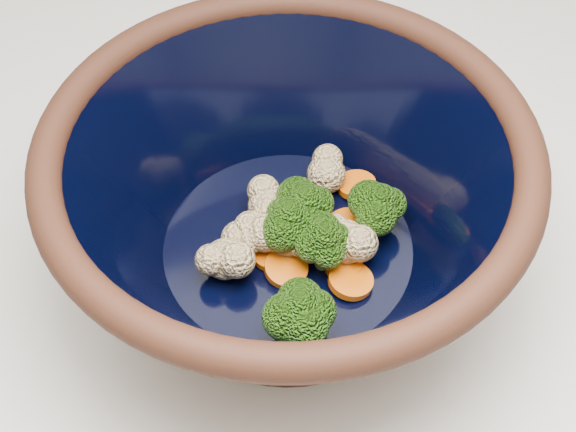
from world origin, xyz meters
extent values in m
cube|color=white|center=(0.00, 0.00, 0.45)|extent=(1.20, 1.20, 0.90)
cylinder|color=black|center=(-0.06, -0.10, 0.91)|extent=(0.20, 0.20, 0.01)
torus|color=black|center=(-0.06, -0.10, 1.04)|extent=(0.34, 0.34, 0.02)
cylinder|color=black|center=(-0.06, -0.10, 0.93)|extent=(0.19, 0.19, 0.00)
cylinder|color=#608442|center=(-0.07, -0.18, 0.94)|extent=(0.01, 0.01, 0.02)
ellipsoid|color=#386914|center=(-0.07, -0.18, 0.97)|extent=(0.04, 0.04, 0.04)
cylinder|color=#608442|center=(-0.04, -0.12, 0.94)|extent=(0.01, 0.01, 0.02)
ellipsoid|color=#386914|center=(-0.04, -0.12, 0.97)|extent=(0.04, 0.04, 0.03)
cylinder|color=#608442|center=(0.01, -0.10, 0.94)|extent=(0.01, 0.01, 0.02)
ellipsoid|color=#386914|center=(0.01, -0.10, 0.97)|extent=(0.04, 0.04, 0.03)
cylinder|color=#608442|center=(-0.05, -0.09, 0.94)|extent=(0.01, 0.01, 0.02)
ellipsoid|color=#386914|center=(-0.05, -0.09, 0.97)|extent=(0.04, 0.04, 0.04)
cylinder|color=#608442|center=(-0.06, -0.10, 0.94)|extent=(0.01, 0.01, 0.02)
ellipsoid|color=#386914|center=(-0.06, -0.10, 0.97)|extent=(0.04, 0.04, 0.04)
sphere|color=beige|center=(-0.03, -0.12, 0.95)|extent=(0.03, 0.03, 0.03)
sphere|color=beige|center=(-0.07, -0.10, 0.95)|extent=(0.03, 0.03, 0.03)
sphere|color=beige|center=(-0.11, -0.11, 0.95)|extent=(0.03, 0.03, 0.03)
sphere|color=beige|center=(-0.07, -0.10, 0.95)|extent=(0.03, 0.03, 0.03)
sphere|color=beige|center=(-0.07, -0.11, 0.95)|extent=(0.03, 0.03, 0.03)
sphere|color=beige|center=(-0.02, -0.05, 0.95)|extent=(0.03, 0.03, 0.03)
sphere|color=beige|center=(-0.07, -0.07, 0.95)|extent=(0.03, 0.03, 0.03)
sphere|color=beige|center=(-0.10, -0.10, 0.95)|extent=(0.03, 0.03, 0.03)
cylinder|color=#D86509|center=(-0.08, -0.11, 0.94)|extent=(0.03, 0.03, 0.01)
cylinder|color=#D86509|center=(-0.01, -0.11, 0.94)|extent=(0.03, 0.03, 0.01)
cylinder|color=#D86509|center=(-0.03, -0.13, 0.94)|extent=(0.03, 0.03, 0.01)
cylinder|color=#D86509|center=(-0.07, -0.12, 0.94)|extent=(0.03, 0.03, 0.01)
cylinder|color=#D86509|center=(-0.02, -0.10, 0.94)|extent=(0.03, 0.03, 0.01)
cylinder|color=#D86509|center=(0.00, -0.06, 0.94)|extent=(0.03, 0.03, 0.01)
cylinder|color=#D86509|center=(-0.03, -0.15, 0.94)|extent=(0.03, 0.03, 0.01)
camera|label=1|loc=(-0.15, -0.46, 1.42)|focal=50.00mm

